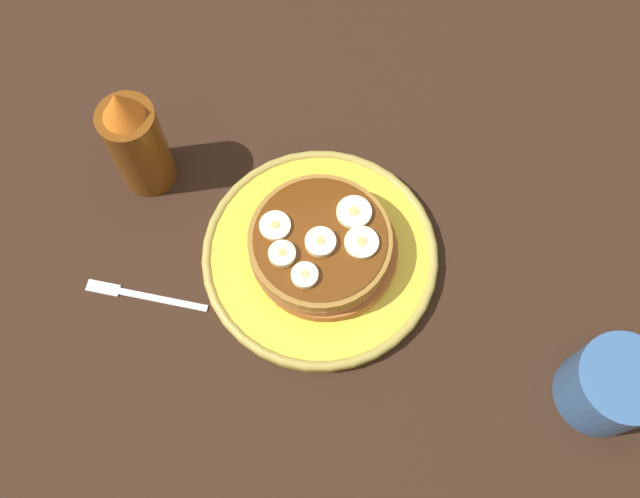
{
  "coord_description": "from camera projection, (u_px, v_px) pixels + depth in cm",
  "views": [
    {
      "loc": [
        -2.22,
        -27.61,
        70.45
      ],
      "look_at": [
        0.0,
        0.0,
        2.75
      ],
      "focal_mm": 40.0,
      "sensor_mm": 36.0,
      "label": 1
    }
  ],
  "objects": [
    {
      "name": "banana_slice_0",
      "position": [
        316.0,
        243.0,
        0.7
      ],
      "size": [
        3.1,
        3.1,
        0.94
      ],
      "color": "#FEE6BD",
      "rests_on": "pancake_stack"
    },
    {
      "name": "banana_slice_3",
      "position": [
        354.0,
        213.0,
        0.71
      ],
      "size": [
        3.56,
        3.56,
        0.81
      ],
      "color": "#ECF1B9",
      "rests_on": "pancake_stack"
    },
    {
      "name": "plate",
      "position": [
        320.0,
        255.0,
        0.75
      ],
      "size": [
        24.8,
        24.8,
        1.8
      ],
      "color": "yellow",
      "rests_on": "ground_plane"
    },
    {
      "name": "pancake_stack",
      "position": [
        323.0,
        245.0,
        0.72
      ],
      "size": [
        15.45,
        15.59,
        4.16
      ],
      "color": "#A86029",
      "rests_on": "plate"
    },
    {
      "name": "banana_slice_2",
      "position": [
        362.0,
        243.0,
        0.7
      ],
      "size": [
        3.43,
        3.43,
        0.7
      ],
      "color": "#F4E7B7",
      "rests_on": "pancake_stack"
    },
    {
      "name": "banana_slice_5",
      "position": [
        282.0,
        254.0,
        0.7
      ],
      "size": [
        2.72,
        2.72,
        0.95
      ],
      "color": "beige",
      "rests_on": "pancake_stack"
    },
    {
      "name": "coffee_mug",
      "position": [
        615.0,
        385.0,
        0.67
      ],
      "size": [
        11.68,
        8.52,
        7.8
      ],
      "color": "#33598C",
      "rests_on": "ground_plane"
    },
    {
      "name": "fork",
      "position": [
        139.0,
        295.0,
        0.74
      ],
      "size": [
        12.75,
        4.58,
        0.5
      ],
      "color": "silver",
      "rests_on": "ground_plane"
    },
    {
      "name": "syrup_bottle",
      "position": [
        136.0,
        142.0,
        0.73
      ],
      "size": [
        5.93,
        5.93,
        15.24
      ],
      "color": "brown",
      "rests_on": "ground_plane"
    },
    {
      "name": "banana_slice_4",
      "position": [
        305.0,
        275.0,
        0.69
      ],
      "size": [
        2.67,
        2.67,
        0.85
      ],
      "color": "#F2E6BA",
      "rests_on": "pancake_stack"
    },
    {
      "name": "banana_slice_1",
      "position": [
        275.0,
        226.0,
        0.71
      ],
      "size": [
        3.16,
        3.16,
        0.69
      ],
      "color": "#F9E8B8",
      "rests_on": "pancake_stack"
    },
    {
      "name": "ground_plane",
      "position": [
        320.0,
        264.0,
        0.77
      ],
      "size": [
        140.0,
        140.0,
        3.0
      ],
      "primitive_type": "cube",
      "color": "black"
    }
  ]
}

